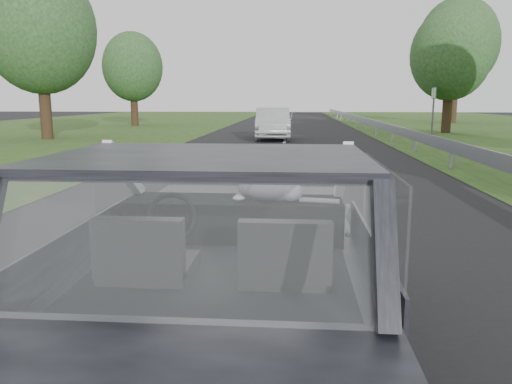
% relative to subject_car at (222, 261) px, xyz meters
% --- Properties ---
extents(ground, '(140.00, 140.00, 0.00)m').
position_rel_subject_car_xyz_m(ground, '(0.00, 0.00, -0.72)').
color(ground, black).
rests_on(ground, ground).
extents(subject_car, '(1.80, 4.00, 1.45)m').
position_rel_subject_car_xyz_m(subject_car, '(0.00, 0.00, 0.00)').
color(subject_car, black).
rests_on(subject_car, ground).
extents(dashboard, '(1.58, 0.45, 0.30)m').
position_rel_subject_car_xyz_m(dashboard, '(0.00, 0.62, 0.12)').
color(dashboard, black).
rests_on(dashboard, subject_car).
extents(driver_seat, '(0.50, 0.72, 0.42)m').
position_rel_subject_car_xyz_m(driver_seat, '(-0.40, -0.29, 0.16)').
color(driver_seat, black).
rests_on(driver_seat, subject_car).
extents(passenger_seat, '(0.50, 0.72, 0.42)m').
position_rel_subject_car_xyz_m(passenger_seat, '(0.40, -0.29, 0.16)').
color(passenger_seat, black).
rests_on(passenger_seat, subject_car).
extents(steering_wheel, '(0.36, 0.36, 0.04)m').
position_rel_subject_car_xyz_m(steering_wheel, '(-0.40, 0.33, 0.20)').
color(steering_wheel, black).
rests_on(steering_wheel, dashboard).
extents(cat, '(0.61, 0.23, 0.27)m').
position_rel_subject_car_xyz_m(cat, '(0.28, 0.57, 0.36)').
color(cat, gray).
rests_on(cat, dashboard).
extents(guardrail, '(0.05, 90.00, 0.32)m').
position_rel_subject_car_xyz_m(guardrail, '(4.30, 10.00, -0.15)').
color(guardrail, '#9B9FAA').
rests_on(guardrail, ground).
extents(other_car, '(1.87, 4.27, 1.38)m').
position_rel_subject_car_xyz_m(other_car, '(-0.57, 19.28, -0.04)').
color(other_car, '#A9AAAB').
rests_on(other_car, ground).
extents(highway_sign, '(0.14, 0.94, 2.33)m').
position_rel_subject_car_xyz_m(highway_sign, '(7.27, 22.80, 0.44)').
color(highway_sign, '#1D6334').
rests_on(highway_sign, ground).
extents(tree_2, '(5.26, 5.26, 6.18)m').
position_rel_subject_car_xyz_m(tree_2, '(8.35, 24.18, 2.36)').
color(tree_2, '#1F391B').
rests_on(tree_2, ground).
extents(tree_3, '(7.20, 7.20, 8.88)m').
position_rel_subject_car_xyz_m(tree_3, '(12.29, 36.18, 3.71)').
color(tree_3, '#1F391B').
rests_on(tree_3, ground).
extents(tree_5, '(5.48, 5.48, 7.20)m').
position_rel_subject_car_xyz_m(tree_5, '(-10.54, 18.46, 2.88)').
color(tree_5, '#1F391B').
rests_on(tree_5, ground).
extents(tree_6, '(4.90, 4.90, 5.94)m').
position_rel_subject_car_xyz_m(tree_6, '(-10.30, 30.01, 2.24)').
color(tree_6, '#1F391B').
rests_on(tree_6, ground).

